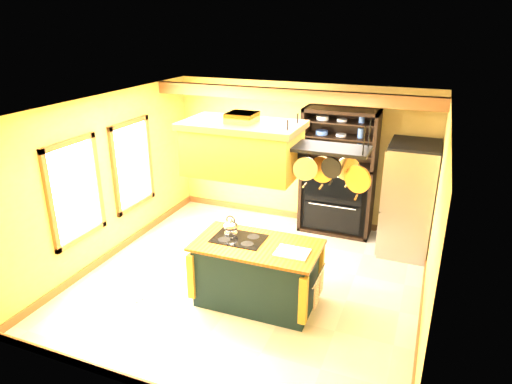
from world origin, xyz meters
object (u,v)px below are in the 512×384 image
Objects in this scene: range_hood at (242,147)px; kitchen_island at (257,273)px; hutch at (337,186)px; pot_rack at (328,159)px; refrigerator at (408,201)px.

kitchen_island is at bearing 0.23° from range_hood.
pot_rack is at bearing -81.65° from hutch.
refrigerator is 0.81× the size of hutch.
range_hood is 0.80× the size of refrigerator.
kitchen_island is 0.92× the size of refrigerator.
range_hood is 1.11m from pot_rack.
hutch reaches higher than kitchen_island.
refrigerator is at bearing 70.04° from pot_rack.
range_hood is at bearing -129.65° from refrigerator.
hutch is at bearing 98.35° from pot_rack.
kitchen_island is at bearing -100.58° from hutch.
refrigerator is at bearing 50.35° from range_hood.
hutch is at bearing 78.85° from kitchen_island.
kitchen_island is 0.74× the size of hutch.
hutch reaches higher than refrigerator.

